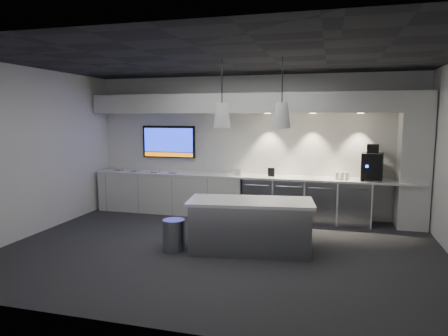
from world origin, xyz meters
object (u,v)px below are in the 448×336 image
(coffee_machine, at_px, (372,165))
(bin, at_px, (174,235))
(wall_tv, at_px, (169,142))
(island, at_px, (250,225))

(coffee_machine, bearing_deg, bin, -134.13)
(wall_tv, distance_m, coffee_machine, 4.38)
(island, xyz_separation_m, bin, (-1.19, -0.27, -0.17))
(bin, height_order, coffee_machine, coffee_machine)
(island, xyz_separation_m, coffee_machine, (1.98, 2.14, 0.77))
(island, relative_size, coffee_machine, 2.91)
(bin, bearing_deg, coffee_machine, 37.22)
(wall_tv, relative_size, coffee_machine, 1.78)
(wall_tv, xyz_separation_m, coffee_machine, (4.36, -0.25, -0.37))
(wall_tv, xyz_separation_m, bin, (1.19, -2.66, -1.31))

